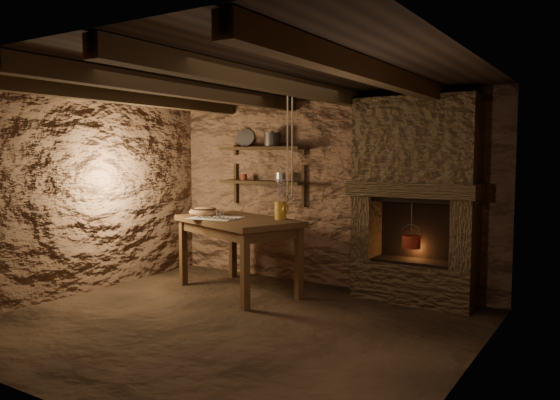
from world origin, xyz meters
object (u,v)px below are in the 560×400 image
Objects in this scene: stoneware_jug at (281,202)px; red_pot at (411,241)px; work_table at (238,252)px; iron_stockpot at (272,140)px; wooden_bowl at (204,212)px.

stoneware_jug is 0.89× the size of red_pot.
work_table is 1.56m from iron_stockpot.
work_table is 4.87× the size of wooden_bowl.
stoneware_jug is at bearing 38.60° from work_table.
work_table is 3.33× the size of red_pot.
wooden_bowl is 0.68× the size of red_pot.
red_pot is at bearing 38.59° from work_table.
stoneware_jug is 2.23× the size of iron_stockpot.
stoneware_jug is 1.07m from iron_stockpot.
work_table is 0.71m from wooden_bowl.
stoneware_jug reaches higher than red_pot.
work_table is at bearing -179.12° from stoneware_jug.
work_table is 3.72× the size of stoneware_jug.
wooden_bowl is 1.30m from iron_stockpot.
iron_stockpot is (0.54, 0.75, 0.90)m from wooden_bowl.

